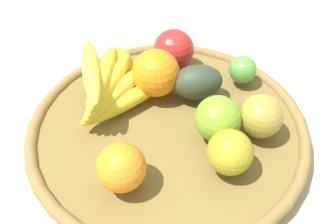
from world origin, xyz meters
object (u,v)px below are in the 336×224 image
avocado (197,82)px  orange_0 (121,167)px  banana_bunch (109,85)px  lime_0 (243,70)px  apple_2 (218,119)px  lemon_0 (120,62)px  apple_1 (230,152)px  orange_1 (156,73)px  apple_3 (261,116)px  apple_0 (174,50)px

avocado → orange_0: (-0.20, -0.09, 0.00)m
banana_bunch → lime_0: bearing=-20.7°
apple_2 → orange_0: (-0.17, 0.01, -0.00)m
banana_bunch → orange_0: size_ratio=2.51×
orange_0 → avocado: bearing=23.0°
lemon_0 → apple_1: (0.01, -0.29, 0.01)m
lime_0 → lemon_0: size_ratio=0.74×
orange_1 → avocado: 0.07m
lime_0 → orange_1: orange_1 is taller
orange_0 → orange_1: bearing=42.1°
apple_3 → lime_0: bearing=57.5°
orange_1 → apple_3: orange_1 is taller
lemon_0 → orange_0: bearing=-119.7°
orange_0 → lemon_0: size_ratio=1.02×
orange_1 → apple_3: 0.19m
orange_0 → apple_0: bearing=39.1°
avocado → apple_3: apple_3 is taller
orange_1 → apple_0: bearing=31.3°
apple_2 → lemon_0: (-0.04, 0.23, -0.01)m
apple_1 → apple_0: size_ratio=0.86×
avocado → orange_0: bearing=-157.0°
banana_bunch → apple_1: (0.07, -0.22, -0.01)m
orange_1 → apple_0: (0.07, 0.04, -0.00)m
apple_3 → apple_0: apple_0 is taller
avocado → apple_0: bearing=79.4°
avocado → apple_1: size_ratio=1.33×
orange_0 → apple_1: 0.15m
lemon_0 → apple_1: apple_1 is taller
banana_bunch → orange_0: (-0.07, -0.16, -0.01)m
orange_0 → apple_0: 0.28m
banana_bunch → lemon_0: (0.06, 0.06, -0.02)m
avocado → lemon_0: 0.15m
apple_1 → avocado: bearing=67.1°
orange_1 → apple_2: size_ratio=1.15×
orange_1 → avocado: bearing=-43.9°
apple_3 → banana_bunch: bearing=128.7°
avocado → lime_0: bearing=-9.8°
apple_2 → orange_1: bearing=96.6°
lime_0 → banana_bunch: bearing=159.3°
apple_1 → lime_0: bearing=40.6°
apple_2 → apple_3: size_ratio=1.05×
orange_1 → apple_2: orange_1 is taller
lemon_0 → apple_0: bearing=-23.6°
orange_1 → apple_3: size_ratio=1.20×
lime_0 → lemon_0: 0.23m
apple_3 → apple_0: (-0.01, 0.22, 0.00)m
apple_2 → apple_0: apple_0 is taller
orange_1 → orange_0: orange_1 is taller
apple_3 → apple_2: bearing=150.8°
orange_1 → lemon_0: size_ratio=1.23×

